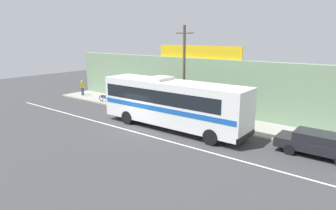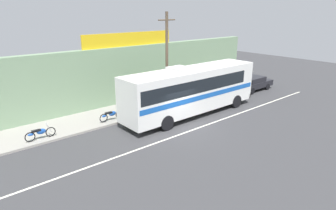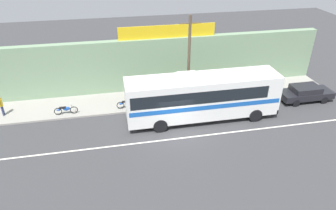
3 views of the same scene
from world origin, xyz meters
name	(u,v)px [view 3 (image 3 of 3)]	position (x,y,z in m)	size (l,w,h in m)	color
ground_plane	(176,132)	(0.00, 0.00, 0.00)	(70.00, 70.00, 0.00)	#3A3A3D
sidewalk_slab	(163,98)	(0.00, 5.20, 0.07)	(30.00, 3.60, 0.14)	gray
storefront_facade	(159,64)	(0.00, 7.35, 2.40)	(30.00, 0.70, 4.80)	gray
storefront_billboard	(167,31)	(0.78, 7.35, 5.35)	(8.45, 0.12, 1.10)	gold
road_center_stripe	(179,138)	(0.00, -0.80, 0.00)	(30.00, 0.14, 0.01)	silver
intercity_bus	(202,95)	(2.26, 1.50, 2.07)	(11.63, 2.67, 3.78)	white
parked_car	(305,93)	(11.97, 2.58, 0.74)	(4.53, 1.86, 1.37)	black
utility_pole	(189,61)	(1.79, 3.75, 3.98)	(1.60, 0.22, 7.41)	brown
motorcycle_purple	(128,103)	(-3.19, 3.99, 0.57)	(1.90, 0.56, 0.94)	black
motorcycle_black	(65,110)	(-8.13, 3.96, 0.57)	(1.84, 0.56, 0.94)	black
pedestrian_far_left	(157,88)	(-0.53, 5.35, 1.04)	(0.30, 0.48, 1.56)	brown
pedestrian_near_shop	(1,104)	(-12.96, 4.77, 1.14)	(0.30, 0.48, 1.72)	navy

